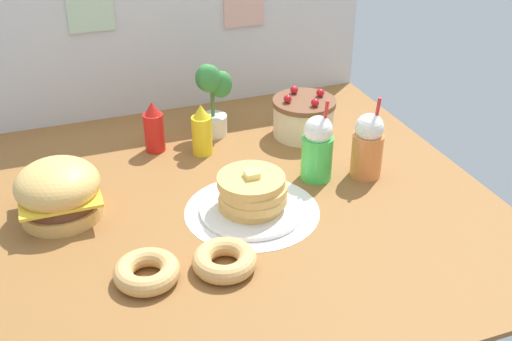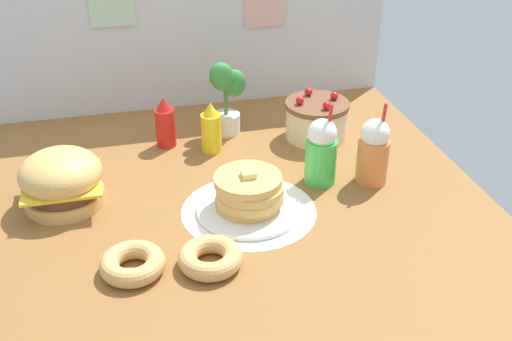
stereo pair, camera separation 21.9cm
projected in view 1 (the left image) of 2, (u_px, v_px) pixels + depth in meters
The scene contains 13 objects.
ground_plane at pixel (234, 203), 235.81cm from camera, with size 192.67×183.74×2.00cm, color brown.
back_wall at pixel (170, 26), 288.55cm from camera, with size 192.67×4.20×81.97cm.
doily_mat at pixel (252, 211), 228.90cm from camera, with size 50.03×50.03×0.40cm, color white.
burger at pixel (59, 191), 221.82cm from camera, with size 30.15×30.15×21.74cm.
pancake_stack at pixel (252, 196), 225.62cm from camera, with size 38.66×38.66×16.71cm.
layer_cake at pixel (304, 117), 278.98cm from camera, with size 28.38×28.38×20.69cm.
ketchup_bottle at pixel (154, 128), 264.99cm from camera, with size 8.64×8.64×22.74cm.
mustard_bottle at pixel (202, 131), 262.47cm from camera, with size 8.64×8.64×22.74cm.
cream_soda_cup at pixel (317, 148), 243.39cm from camera, with size 12.51×12.51×34.09cm.
orange_float_cup at pixel (367, 145), 245.58cm from camera, with size 12.51×12.51×34.12cm.
donut_pink_glaze at pixel (147, 271), 194.15cm from camera, with size 21.15×21.15×6.37cm.
donut_chocolate at pixel (225, 260), 199.02cm from camera, with size 21.15×21.15×6.37cm.
potted_plant at pixel (213, 96), 274.38cm from camera, with size 16.13×14.07×34.68cm.
Camera 1 is at (-59.71, -188.35, 128.57)cm, focal length 43.53 mm.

